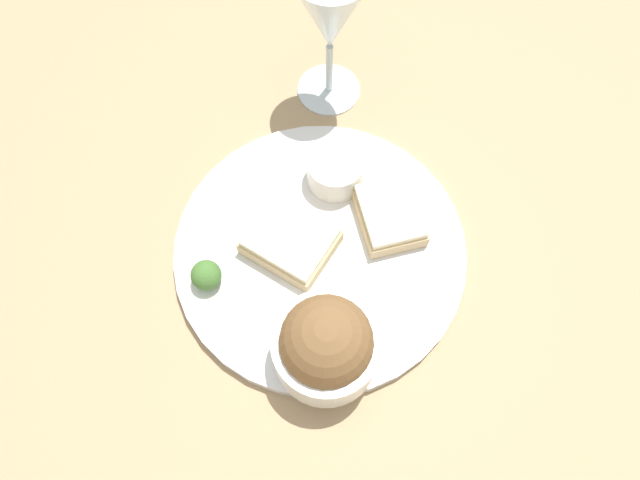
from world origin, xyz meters
name	(u,v)px	position (x,y,z in m)	size (l,w,h in m)	color
ground_plane	(320,254)	(0.00, 0.00, 0.00)	(4.00, 4.00, 0.00)	tan
dinner_plate	(320,251)	(0.00, 0.00, 0.01)	(0.29, 0.29, 0.01)	white
salad_bowl	(326,345)	(-0.09, 0.07, 0.05)	(0.10, 0.10, 0.09)	white
sauce_ramekin	(335,169)	(0.05, -0.06, 0.03)	(0.06, 0.06, 0.03)	white
cheese_toast_near	(290,241)	(0.02, 0.02, 0.03)	(0.10, 0.09, 0.03)	#D1B27F
cheese_toast_far	(390,215)	(-0.02, -0.07, 0.03)	(0.09, 0.09, 0.03)	#D1B27F
wine_glass	(330,18)	(0.15, -0.14, 0.11)	(0.08, 0.08, 0.17)	silver
garnish	(206,275)	(0.05, 0.10, 0.03)	(0.03, 0.03, 0.03)	#477533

